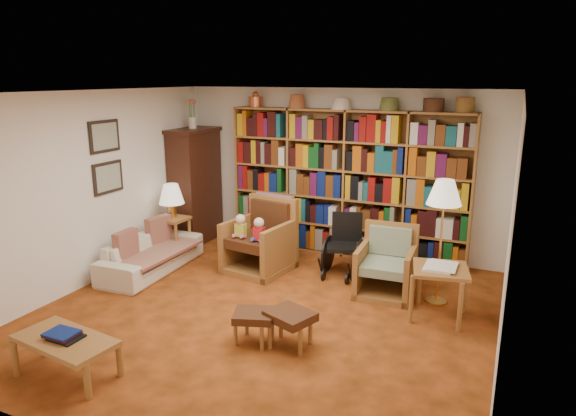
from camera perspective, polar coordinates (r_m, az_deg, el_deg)
The scene contains 23 objects.
floor at distance 6.08m, azimuth -2.61°, elevation -11.56°, with size 5.00×5.00×0.00m, color #B44F1B.
ceiling at distance 5.47m, azimuth -2.92°, elevation 12.70°, with size 5.00×5.00×0.00m, color white.
wall_back at distance 7.91m, azimuth 5.45°, elevation 4.06°, with size 5.00×5.00×0.00m, color white.
wall_front at distance 3.71m, azimuth -20.64°, elevation -8.94°, with size 5.00×5.00×0.00m, color white.
wall_left at distance 7.11m, azimuth -21.07°, elevation 1.98°, with size 5.00×5.00×0.00m, color white.
wall_right at distance 5.07m, azimuth 23.38°, elevation -2.96°, with size 5.00×5.00×0.00m, color white.
bookshelf at distance 7.70m, azimuth 6.43°, elevation 3.15°, with size 3.60×0.30×2.42m.
curio_cabinet at distance 8.52m, azimuth -10.25°, elevation 2.61°, with size 0.50×0.95×2.40m.
framed_pictures at distance 7.24m, azimuth -19.55°, elevation 5.35°, with size 0.03×0.52×0.97m.
sofa at distance 7.47m, azimuth -14.92°, elevation -4.95°, with size 0.66×1.69×0.49m, color beige.
sofa_throw at distance 7.42m, azimuth -14.65°, elevation -4.63°, with size 0.72×1.34×0.04m, color beige.
cushion_left at distance 7.74m, azimuth -14.16°, elevation -2.63°, with size 0.13×0.41×0.41m, color maroon.
cushion_right at distance 7.24m, azimuth -17.56°, elevation -4.08°, with size 0.12×0.39×0.39m, color maroon.
side_table_lamp at distance 7.96m, azimuth -12.63°, elevation -2.12°, with size 0.43×0.43×0.60m.
table_lamp at distance 7.83m, azimuth -12.83°, elevation 1.41°, with size 0.38×0.38×0.52m.
armchair_leather at distance 7.28m, azimuth -2.87°, elevation -3.58°, with size 0.93×0.96×1.02m.
armchair_sage at distance 6.63m, azimuth 10.96°, elevation -6.48°, with size 0.72×0.75×0.86m.
wheelchair at distance 7.11m, azimuth 6.22°, elevation -4.32°, with size 0.53×0.68×0.85m.
floor_lamp at distance 6.18m, azimuth 16.96°, elevation 1.13°, with size 0.40×0.40×1.52m.
side_table_papers at distance 6.01m, azimuth 16.56°, elevation -7.17°, with size 0.70×0.70×0.63m.
footstool_a at distance 5.36m, azimuth -3.82°, elevation -12.06°, with size 0.49×0.45×0.34m.
footstool_b at distance 5.27m, azimuth 0.25°, elevation -12.14°, with size 0.55×0.51×0.38m.
coffee_table at distance 5.19m, azimuth -23.50°, elevation -13.59°, with size 1.01×0.60×0.43m.
Camera 1 is at (2.48, -4.87, 2.66)m, focal length 32.00 mm.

